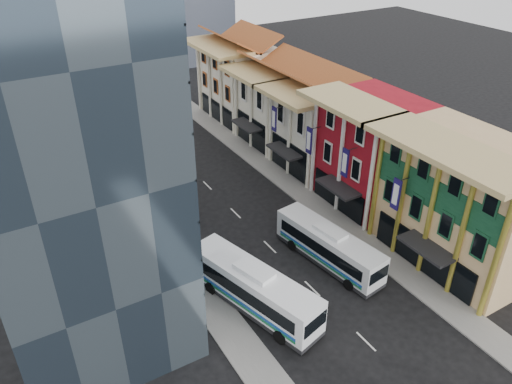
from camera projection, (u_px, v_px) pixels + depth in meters
ground at (375, 350)px, 37.69m from camera, size 200.00×200.00×0.00m
sidewalk_right at (300, 192)px, 57.64m from camera, size 3.00×90.00×0.15m
sidewalk_left at (162, 236)px, 50.20m from camera, size 3.00×90.00×0.15m
shophouse_tan at (463, 203)px, 44.45m from camera, size 8.00×14.00×12.00m
shophouse_red at (372, 152)px, 53.33m from camera, size 8.00×10.00×12.00m
shophouse_cream_near at (318, 130)px, 60.86m from camera, size 8.00×9.00×10.00m
shophouse_cream_mid at (278, 107)px, 67.52m from camera, size 8.00×9.00×10.00m
shophouse_cream_far at (240, 82)px, 75.03m from camera, size 8.00×12.00×11.00m
office_tower at (48, 126)px, 36.63m from camera, size 12.00×26.00×30.00m
office_block_far at (32, 121)px, 58.16m from camera, size 10.00×18.00×14.00m
bus_left_near at (254, 288)px, 40.68m from camera, size 6.25×13.08×4.09m
bus_left_far at (167, 185)px, 55.93m from camera, size 5.34×10.63×3.33m
bus_right at (329, 246)px, 45.84m from camera, size 4.34×11.92×3.74m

